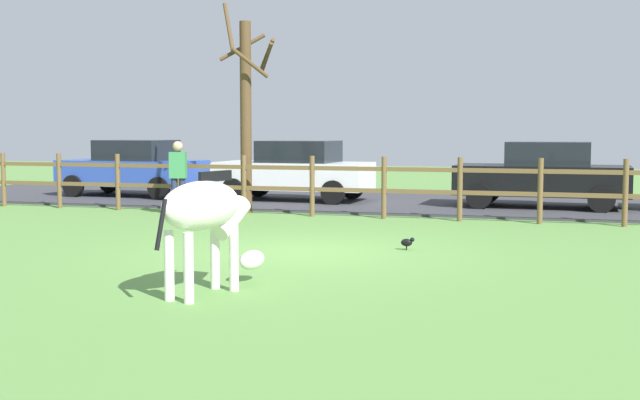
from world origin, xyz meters
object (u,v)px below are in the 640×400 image
parked_car_black (543,174)px  parked_car_blue (133,167)px  zebra (207,214)px  crow_on_grass (407,242)px  parked_car_white (295,170)px  bare_tree (246,108)px  visitor_near_fence (178,174)px

parked_car_black → parked_car_blue: bearing=179.2°
zebra → parked_car_black: 11.97m
parked_car_blue → parked_car_black: bearing=-0.8°
crow_on_grass → parked_car_white: parked_car_white is taller
zebra → parked_car_blue: 13.94m
parked_car_blue → parked_car_black: same height
bare_tree → parked_car_blue: bare_tree is taller
zebra → parked_car_white: (-2.90, 11.60, -0.08)m
parked_car_blue → zebra: bearing=-56.6°
zebra → parked_car_black: bearing=73.7°
parked_car_white → parked_car_black: (6.26, -0.11, 0.00)m
parked_car_blue → parked_car_black: (11.05, -0.15, 0.00)m
zebra → visitor_near_fence: 8.94m
crow_on_grass → parked_car_black: parked_car_black is taller
zebra → crow_on_grass: size_ratio=8.85×
crow_on_grass → parked_car_white: 8.78m
bare_tree → parked_car_blue: bearing=148.0°
crow_on_grass → visitor_near_fence: 7.03m
crow_on_grass → parked_car_white: bearing=120.5°
parked_car_white → crow_on_grass: bearing=-59.5°
bare_tree → crow_on_grass: 6.98m
parked_car_white → visitor_near_fence: visitor_near_fence is taller
parked_car_blue → parked_car_white: bearing=-0.4°
parked_car_black → visitor_near_fence: size_ratio=2.47×
crow_on_grass → visitor_near_fence: size_ratio=0.13×
parked_car_white → bare_tree: bearing=-93.9°
visitor_near_fence → parked_car_white: bearing=69.0°
zebra → parked_car_blue: parked_car_blue is taller
parked_car_black → visitor_near_fence: (-7.72, -3.67, 0.06)m
zebra → visitor_near_fence: bearing=119.1°
parked_car_blue → bare_tree: bearing=-32.0°
parked_car_white → parked_car_blue: same height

